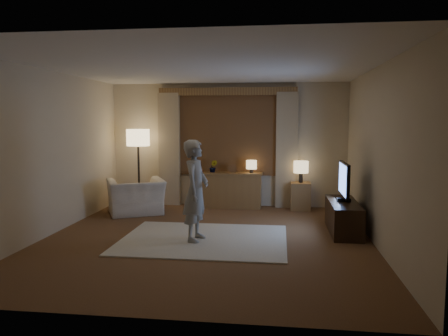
% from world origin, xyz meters
% --- Properties ---
extents(room, '(5.04, 5.54, 2.64)m').
position_xyz_m(room, '(0.00, 0.50, 1.33)').
color(room, brown).
rests_on(room, ground).
extents(rug, '(2.50, 2.00, 0.02)m').
position_xyz_m(rug, '(-0.03, -0.06, 0.01)').
color(rug, beige).
rests_on(rug, floor).
extents(sideboard, '(1.20, 0.40, 0.70)m').
position_xyz_m(sideboard, '(0.13, 2.50, 0.35)').
color(sideboard, brown).
rests_on(sideboard, floor).
extents(picture_frame, '(0.16, 0.02, 0.20)m').
position_xyz_m(picture_frame, '(0.13, 2.50, 0.80)').
color(picture_frame, brown).
rests_on(picture_frame, sideboard).
extents(plant, '(0.17, 0.13, 0.30)m').
position_xyz_m(plant, '(-0.27, 2.50, 0.85)').
color(plant, '#999999').
rests_on(plant, sideboard).
extents(table_lamp_sideboard, '(0.22, 0.22, 0.30)m').
position_xyz_m(table_lamp_sideboard, '(0.53, 2.50, 0.90)').
color(table_lamp_sideboard, black).
rests_on(table_lamp_sideboard, sideboard).
extents(floor_lamp, '(0.48, 0.48, 1.64)m').
position_xyz_m(floor_lamp, '(-1.83, 2.33, 1.37)').
color(floor_lamp, black).
rests_on(floor_lamp, floor).
extents(armchair, '(1.34, 1.28, 0.68)m').
position_xyz_m(armchair, '(-1.67, 1.63, 0.34)').
color(armchair, beige).
rests_on(armchair, floor).
extents(side_table, '(0.40, 0.40, 0.56)m').
position_xyz_m(side_table, '(1.54, 2.45, 0.28)').
color(side_table, brown).
rests_on(side_table, floor).
extents(table_lamp_side, '(0.30, 0.30, 0.44)m').
position_xyz_m(table_lamp_side, '(1.54, 2.45, 0.87)').
color(table_lamp_side, black).
rests_on(table_lamp_side, side_table).
extents(tv_stand, '(0.45, 1.40, 0.50)m').
position_xyz_m(tv_stand, '(2.15, 0.73, 0.25)').
color(tv_stand, black).
rests_on(tv_stand, floor).
extents(tv, '(0.22, 0.89, 0.64)m').
position_xyz_m(tv, '(2.15, 0.73, 0.85)').
color(tv, black).
rests_on(tv, tv_stand).
extents(person, '(0.43, 0.59, 1.52)m').
position_xyz_m(person, '(-0.13, -0.14, 0.78)').
color(person, gray).
rests_on(person, rug).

